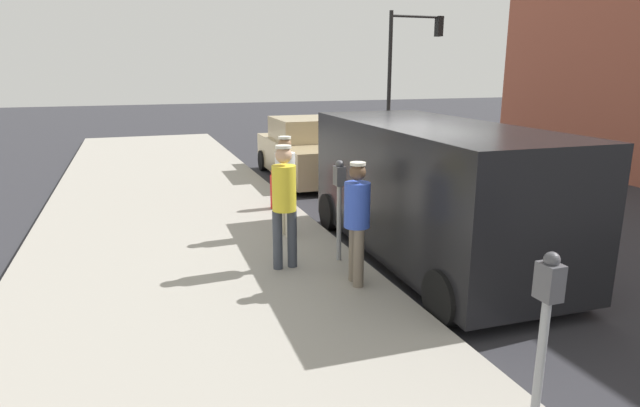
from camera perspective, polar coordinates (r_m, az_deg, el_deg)
The scene contains 11 objects.
ground_plane at distance 9.50m, azimuth 7.56°, elevation -4.02°, with size 80.00×80.00×0.00m, color #2D2D33.
sidewalk_slab at distance 8.55m, azimuth -14.00°, elevation -5.90°, with size 5.00×32.00×0.15m, color #9E998E.
parking_meter_near at distance 7.82m, azimuth 2.08°, elevation 1.11°, with size 0.14×0.18×1.52m.
parking_meter_far at distance 4.38m, azimuth 22.97°, elevation -10.84°, with size 0.14×0.18×1.52m.
pedestrian_in_yellow at distance 7.51m, azimuth -3.84°, elevation 0.53°, with size 0.36×0.34×1.78m.
pedestrian_in_white at distance 9.04m, azimuth -3.73°, elevation 2.58°, with size 0.34×0.35×1.71m.
pedestrian_in_blue at distance 6.97m, azimuth 3.96°, elevation -1.32°, with size 0.34×0.36×1.65m.
parked_van at distance 8.40m, azimuth 11.87°, elevation 1.55°, with size 2.23×5.25×2.15m.
parked_sedan_behind at distance 14.63m, azimuth -1.42°, elevation 5.54°, with size 2.00×4.43×1.65m.
traffic_light_corner at distance 23.00m, azimuth 9.44°, elevation 15.43°, with size 2.48×0.42×5.20m.
fire_hydrant at distance 10.98m, azimuth -4.72°, elevation 1.62°, with size 0.24×0.24×0.86m.
Camera 1 is at (4.14, 8.02, 2.95)m, focal length 29.95 mm.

